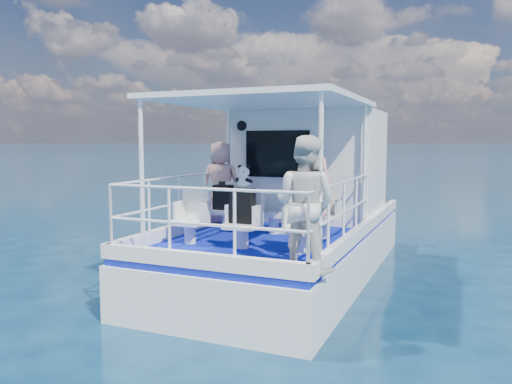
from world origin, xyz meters
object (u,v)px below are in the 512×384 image
backpack_center (242,206)px  panda (244,177)px  passenger_port_fwd (221,184)px  passenger_stbd_aft (305,204)px

backpack_center → panda: bearing=36.0°
passenger_port_fwd → backpack_center: (1.25, -1.74, -0.16)m
passenger_stbd_aft → panda: bearing=-28.0°
passenger_port_fwd → passenger_stbd_aft: size_ratio=0.96×
passenger_port_fwd → passenger_stbd_aft: bearing=125.4°
passenger_port_fwd → backpack_center: passenger_port_fwd is taller
passenger_stbd_aft → backpack_center: 1.56m
passenger_stbd_aft → panda: (-1.23, 0.92, 0.24)m
passenger_stbd_aft → backpack_center: bearing=-27.2°
passenger_port_fwd → backpack_center: size_ratio=3.08×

